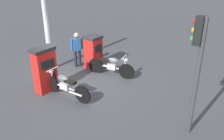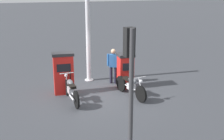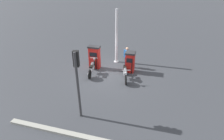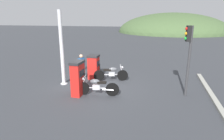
{
  "view_description": "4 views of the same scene",
  "coord_description": "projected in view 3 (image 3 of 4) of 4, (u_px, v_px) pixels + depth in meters",
  "views": [
    {
      "loc": [
        6.5,
        -6.34,
        4.76
      ],
      "look_at": [
        1.18,
        0.46,
        0.69
      ],
      "focal_mm": 40.03,
      "sensor_mm": 36.0,
      "label": 1
    },
    {
      "loc": [
        11.35,
        -2.87,
        4.43
      ],
      "look_at": [
        0.76,
        0.33,
        1.22
      ],
      "focal_mm": 48.94,
      "sensor_mm": 36.0,
      "label": 2
    },
    {
      "loc": [
        10.82,
        2.68,
        6.07
      ],
      "look_at": [
        0.98,
        0.36,
        0.77
      ],
      "focal_mm": 28.27,
      "sensor_mm": 36.0,
      "label": 3
    },
    {
      "loc": [
        2.94,
        -9.97,
        3.83
      ],
      "look_at": [
        0.81,
        0.36,
        0.9
      ],
      "focal_mm": 31.63,
      "sensor_mm": 36.0,
      "label": 4
    }
  ],
  "objects": [
    {
      "name": "fuel_pump_near",
      "position": [
        95.0,
        57.0,
        13.03
      ],
      "size": [
        0.56,
        0.89,
        1.72
      ],
      "color": "red",
      "rests_on": "ground"
    },
    {
      "name": "roadside_traffic_light",
      "position": [
        77.0,
        74.0,
        7.73
      ],
      "size": [
        0.39,
        0.27,
        3.39
      ],
      "color": "#38383A",
      "rests_on": "ground"
    },
    {
      "name": "motorcycle_near_pump",
      "position": [
        92.0,
        67.0,
        12.39
      ],
      "size": [
        2.14,
        0.56,
        0.97
      ],
      "color": "black",
      "rests_on": "ground"
    },
    {
      "name": "canopy_support_pole",
      "position": [
        117.0,
        38.0,
        13.45
      ],
      "size": [
        0.4,
        0.4,
        4.13
      ],
      "color": "silver",
      "rests_on": "ground"
    },
    {
      "name": "road_edge_kerb",
      "position": [
        78.0,
        136.0,
        7.56
      ],
      "size": [
        0.46,
        6.72,
        0.12
      ],
      "color": "#9E9E93",
      "rests_on": "ground"
    },
    {
      "name": "ground_plane",
      "position": [
        110.0,
        73.0,
        12.69
      ],
      "size": [
        120.0,
        120.0,
        0.0
      ],
      "primitive_type": "plane",
      "color": "#383A3F"
    },
    {
      "name": "motorcycle_far_pump",
      "position": [
        125.0,
        73.0,
        11.72
      ],
      "size": [
        2.04,
        0.7,
        0.97
      ],
      "color": "black",
      "rests_on": "ground"
    },
    {
      "name": "attendant_person",
      "position": [
        127.0,
        56.0,
        13.12
      ],
      "size": [
        0.33,
        0.55,
        1.59
      ],
      "color": "#1E1E2D",
      "rests_on": "ground"
    },
    {
      "name": "fuel_pump_far",
      "position": [
        130.0,
        62.0,
        12.54
      ],
      "size": [
        0.71,
        0.7,
        1.5
      ],
      "color": "red",
      "rests_on": "ground"
    }
  ]
}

